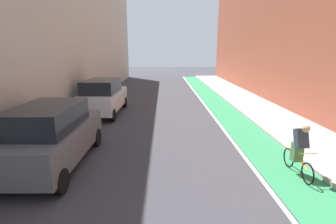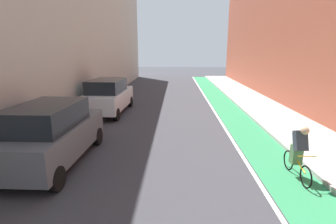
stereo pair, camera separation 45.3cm
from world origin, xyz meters
name	(u,v)px [view 1 (the left image)]	position (x,y,z in m)	size (l,w,h in m)	color
ground_plane	(163,118)	(0.00, 16.21, 0.00)	(88.91, 88.91, 0.00)	#38383D
bike_lane_paint	(222,109)	(3.68, 18.21, 0.00)	(1.60, 40.41, 0.00)	#2D8451
lane_divider_stripe	(208,109)	(2.78, 18.21, 0.00)	(0.12, 40.41, 0.00)	white
sidewalk_right	(258,108)	(5.92, 18.21, 0.07)	(2.87, 40.41, 0.14)	#A8A59E
building_facade_left	(51,12)	(-6.28, 18.21, 5.69)	(3.00, 40.41, 11.37)	#B2ADA3
building_facade_right	(294,17)	(8.55, 20.21, 5.66)	(2.40, 36.41, 11.32)	#9E4C38
parked_suv_gray	(52,135)	(-3.43, 10.40, 1.02)	(1.98, 4.45, 1.98)	#595B60
parked_suv_white	(103,96)	(-3.44, 17.20, 1.02)	(2.11, 4.59, 1.98)	silver
cyclist_mid	(299,147)	(3.91, 9.69, 0.84)	(0.48, 1.65, 1.58)	black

